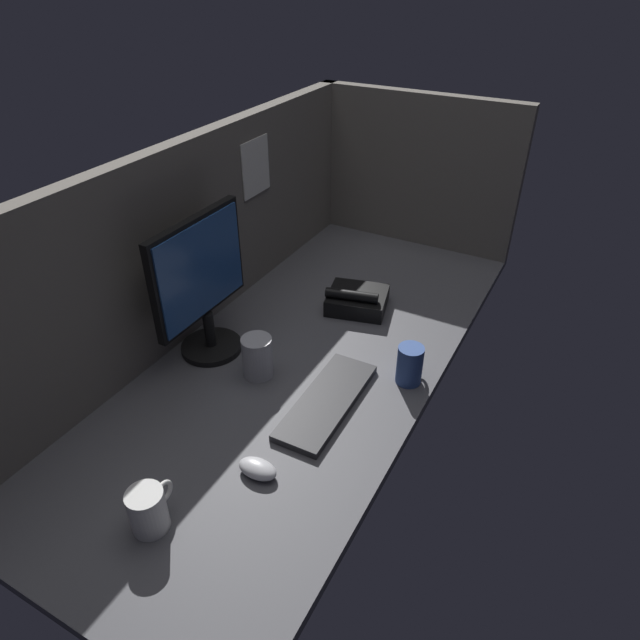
# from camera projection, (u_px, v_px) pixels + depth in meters

# --- Properties ---
(ground_plane) EXTENTS (1.80, 0.80, 0.03)m
(ground_plane) POSITION_uv_depth(u_px,v_px,m) (303.00, 355.00, 1.67)
(ground_plane) COLOR #515156
(cubicle_wall_back) EXTENTS (1.80, 0.06, 0.57)m
(cubicle_wall_back) POSITION_uv_depth(u_px,v_px,m) (191.00, 238.00, 1.65)
(cubicle_wall_back) COLOR slate
(cubicle_wall_back) RESTS_ON ground_plane
(cubicle_wall_side) EXTENTS (0.05, 0.80, 0.57)m
(cubicle_wall_side) POSITION_uv_depth(u_px,v_px,m) (415.00, 171.00, 2.14)
(cubicle_wall_side) COLOR slate
(cubicle_wall_side) RESTS_ON ground_plane
(monitor) EXTENTS (0.36, 0.18, 0.42)m
(monitor) POSITION_uv_depth(u_px,v_px,m) (201.00, 283.00, 1.55)
(monitor) COLOR black
(monitor) RESTS_ON ground_plane
(keyboard) EXTENTS (0.37, 0.14, 0.02)m
(keyboard) POSITION_uv_depth(u_px,v_px,m) (327.00, 401.00, 1.47)
(keyboard) COLOR #262628
(keyboard) RESTS_ON ground_plane
(mouse) EXTENTS (0.06, 0.10, 0.03)m
(mouse) POSITION_uv_depth(u_px,v_px,m) (258.00, 469.00, 1.27)
(mouse) COLOR silver
(mouse) RESTS_ON ground_plane
(mug_ceramic_white) EXTENTS (0.11, 0.08, 0.10)m
(mug_ceramic_white) POSITION_uv_depth(u_px,v_px,m) (149.00, 510.00, 1.14)
(mug_ceramic_white) COLOR white
(mug_ceramic_white) RESTS_ON ground_plane
(mug_steel) EXTENTS (0.09, 0.09, 0.12)m
(mug_steel) POSITION_uv_depth(u_px,v_px,m) (257.00, 357.00, 1.54)
(mug_steel) COLOR #B2B2B7
(mug_steel) RESTS_ON ground_plane
(mug_ceramic_blue) EXTENTS (0.11, 0.07, 0.11)m
(mug_ceramic_blue) POSITION_uv_depth(u_px,v_px,m) (410.00, 364.00, 1.52)
(mug_ceramic_blue) COLOR #38569E
(mug_ceramic_blue) RESTS_ON ground_plane
(desk_phone) EXTENTS (0.21, 0.23, 0.09)m
(desk_phone) POSITION_uv_depth(u_px,v_px,m) (357.00, 300.00, 1.84)
(desk_phone) COLOR black
(desk_phone) RESTS_ON ground_plane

